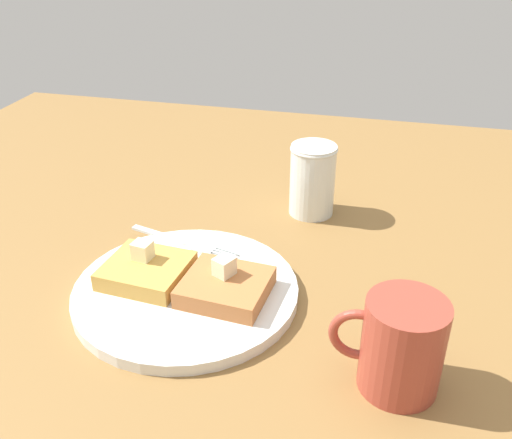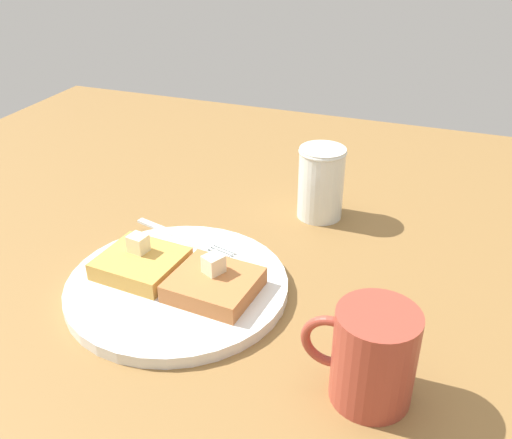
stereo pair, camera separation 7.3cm
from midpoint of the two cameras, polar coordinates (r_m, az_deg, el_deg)
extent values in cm
cube|color=brown|center=(74.10, -9.39, -5.35)|extent=(123.22, 123.22, 2.42)
cylinder|color=silver|center=(67.69, -10.12, -7.18)|extent=(26.06, 26.06, 1.41)
torus|color=brown|center=(67.51, -10.14, -6.97)|extent=(26.06, 26.06, 0.80)
cube|color=#B26C3A|center=(64.70, -6.32, -6.84)|extent=(10.06, 9.42, 2.13)
cube|color=gold|center=(68.95, -13.92, -5.10)|extent=(10.06, 9.42, 2.13)
cube|color=#F1E9C3|center=(64.30, -6.48, -4.78)|extent=(2.68, 2.78, 2.15)
cube|color=beige|center=(68.79, -14.32, -3.11)|extent=(2.43, 2.26, 2.15)
cube|color=silver|center=(77.01, -11.95, -1.70)|extent=(9.89, 3.46, 0.36)
cube|color=silver|center=(73.44, -8.10, -2.97)|extent=(3.27, 2.85, 0.36)
cube|color=silver|center=(72.47, -5.80, -3.29)|extent=(3.17, 1.14, 0.36)
cube|color=silver|center=(72.09, -6.04, -3.49)|extent=(3.17, 1.14, 0.36)
cube|color=silver|center=(71.72, -6.29, -3.70)|extent=(3.17, 1.14, 0.36)
cube|color=silver|center=(71.35, -6.54, -3.91)|extent=(3.17, 1.14, 0.36)
cylinder|color=#461D05|center=(82.63, 3.11, 3.27)|extent=(6.00, 6.00, 8.46)
cylinder|color=silver|center=(82.18, 3.13, 3.91)|extent=(6.52, 6.52, 10.53)
torus|color=silver|center=(80.24, 3.22, 7.02)|extent=(6.76, 6.76, 0.50)
cylinder|color=#9E3D2E|center=(54.20, 10.64, -12.46)|extent=(7.58, 7.58, 9.56)
torus|color=#9E3D2E|center=(54.04, 6.37, -11.54)|extent=(5.68, 0.90, 5.68)
camera|label=1|loc=(0.04, -92.86, -1.61)|focal=40.00mm
camera|label=2|loc=(0.04, 87.14, 1.61)|focal=40.00mm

